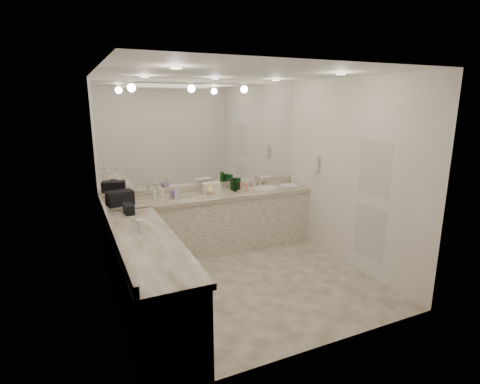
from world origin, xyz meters
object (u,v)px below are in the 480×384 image
cream_cosmetic_case (211,188)px  wall_phone (316,163)px  soap_bottle_a (154,193)px  black_toiletry_bag (120,198)px  soap_bottle_b (176,192)px  hand_towel (289,186)px  soap_bottle_c (210,189)px  sink (266,188)px

cream_cosmetic_case → wall_phone: bearing=-16.8°
cream_cosmetic_case → soap_bottle_a: 0.89m
black_toiletry_bag → soap_bottle_b: black_toiletry_bag is taller
black_toiletry_bag → hand_towel: size_ratio=1.38×
soap_bottle_a → soap_bottle_c: 0.84m
wall_phone → black_toiletry_bag: size_ratio=0.71×
soap_bottle_a → sink: bearing=-2.7°
hand_towel → soap_bottle_b: bearing=177.1°
soap_bottle_a → soap_bottle_c: soap_bottle_a is taller
sink → soap_bottle_c: soap_bottle_c is taller
black_toiletry_bag → hand_towel: bearing=-1.0°
hand_towel → soap_bottle_b: 1.88m
sink → hand_towel: size_ratio=1.79×
black_toiletry_bag → soap_bottle_c: black_toiletry_bag is taller
hand_towel → soap_bottle_b: size_ratio=1.47×
sink → hand_towel: 0.40m
wall_phone → soap_bottle_b: (-2.10, 0.49, -0.37)m
wall_phone → black_toiletry_bag: (-2.90, 0.45, -0.35)m
sink → soap_bottle_b: bearing=-179.8°
sink → cream_cosmetic_case: cream_cosmetic_case is taller
sink → soap_bottle_c: size_ratio=2.67×
sink → soap_bottle_b: soap_bottle_b is taller
hand_towel → soap_bottle_a: bearing=175.2°
wall_phone → hand_towel: (-0.22, 0.40, -0.43)m
wall_phone → black_toiletry_bag: bearing=171.3°
cream_cosmetic_case → hand_towel: 1.31m
cream_cosmetic_case → sink: bearing=-1.4°
soap_bottle_c → sink: bearing=-1.6°
wall_phone → cream_cosmetic_case: size_ratio=0.89×
soap_bottle_a → wall_phone: bearing=-13.7°
black_toiletry_bag → wall_phone: bearing=-8.7°
soap_bottle_a → soap_bottle_c: (0.84, -0.06, -0.01)m
wall_phone → black_toiletry_bag: 2.95m
soap_bottle_b → sink: bearing=0.2°
hand_towel → sink: bearing=165.5°
wall_phone → soap_bottle_c: 1.69m
sink → cream_cosmetic_case: 0.92m
black_toiletry_bag → soap_bottle_c: 1.34m
sink → black_toiletry_bag: 2.30m
black_toiletry_bag → soap_bottle_a: bearing=15.5°
sink → black_toiletry_bag: size_ratio=1.30×
wall_phone → soap_bottle_c: (-1.56, 0.53, -0.37)m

